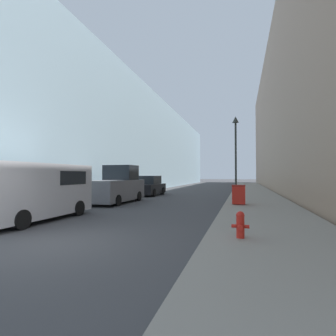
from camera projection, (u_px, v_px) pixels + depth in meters
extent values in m
plane|color=#424244|center=(42.00, 244.00, 6.55)|extent=(200.00, 200.00, 0.00)
cube|color=gray|center=(254.00, 194.00, 22.28)|extent=(3.81, 60.00, 0.14)
cube|color=#99B7C6|center=(120.00, 145.00, 34.63)|extent=(12.00, 60.00, 11.25)
cube|color=#9E7F66|center=(329.00, 110.00, 28.00)|extent=(12.00, 60.00, 17.26)
cylinder|color=red|center=(240.00, 227.00, 6.65)|extent=(0.20, 0.20, 0.53)
sphere|color=red|center=(240.00, 215.00, 6.66)|extent=(0.21, 0.21, 0.21)
cylinder|color=red|center=(240.00, 213.00, 6.66)|extent=(0.06, 0.06, 0.05)
cylinder|color=red|center=(240.00, 228.00, 6.50)|extent=(0.11, 0.12, 0.11)
cylinder|color=red|center=(234.00, 226.00, 6.70)|extent=(0.12, 0.09, 0.09)
cylinder|color=red|center=(247.00, 227.00, 6.61)|extent=(0.12, 0.09, 0.09)
cube|color=red|center=(239.00, 195.00, 14.14)|extent=(0.68, 0.57, 0.94)
cube|color=maroon|center=(239.00, 186.00, 14.15)|extent=(0.70, 0.59, 0.08)
cylinder|color=black|center=(233.00, 202.00, 14.44)|extent=(0.05, 0.16, 0.16)
cylinder|color=black|center=(244.00, 203.00, 14.28)|extent=(0.05, 0.16, 0.16)
cylinder|color=#2D332D|center=(236.00, 196.00, 18.01)|extent=(0.25, 0.25, 0.25)
cylinder|color=#2D332D|center=(236.00, 160.00, 18.07)|extent=(0.13, 0.13, 5.23)
cone|color=#2D332D|center=(236.00, 119.00, 18.14)|extent=(0.43, 0.43, 0.43)
cube|color=silver|center=(35.00, 190.00, 10.01)|extent=(1.88, 4.84, 1.99)
cube|color=black|center=(55.00, 178.00, 11.06)|extent=(1.90, 1.70, 0.56)
cylinder|color=black|center=(44.00, 207.00, 11.67)|extent=(0.24, 0.64, 0.64)
cylinder|color=black|center=(78.00, 208.00, 11.19)|extent=(0.24, 0.64, 0.64)
cylinder|color=black|center=(21.00, 220.00, 8.30)|extent=(0.24, 0.64, 0.64)
cube|color=slate|center=(115.00, 190.00, 16.26)|extent=(2.02, 4.92, 1.23)
cube|color=black|center=(121.00, 173.00, 17.12)|extent=(1.86, 1.58, 0.95)
cylinder|color=black|center=(113.00, 195.00, 17.97)|extent=(0.24, 0.64, 0.64)
cylinder|color=black|center=(138.00, 196.00, 17.46)|extent=(0.24, 0.64, 0.64)
cylinder|color=black|center=(87.00, 200.00, 15.04)|extent=(0.24, 0.64, 0.64)
cylinder|color=black|center=(117.00, 200.00, 14.53)|extent=(0.24, 0.64, 0.64)
cube|color=black|center=(148.00, 189.00, 22.23)|extent=(1.90, 4.04, 0.79)
cube|color=#1E2328|center=(148.00, 180.00, 22.25)|extent=(1.67, 2.10, 0.70)
cylinder|color=black|center=(144.00, 190.00, 23.63)|extent=(0.24, 0.64, 0.64)
cylinder|color=black|center=(162.00, 191.00, 23.15)|extent=(0.24, 0.64, 0.64)
cylinder|color=black|center=(133.00, 192.00, 21.30)|extent=(0.24, 0.64, 0.64)
cylinder|color=black|center=(153.00, 193.00, 20.82)|extent=(0.24, 0.64, 0.64)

